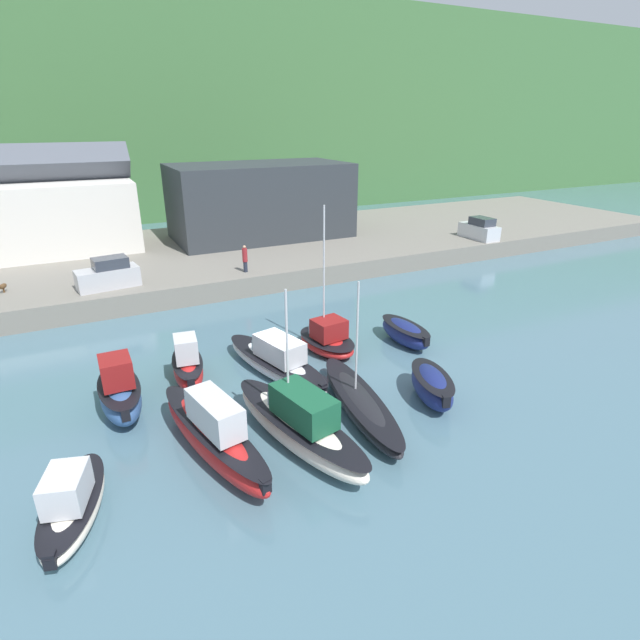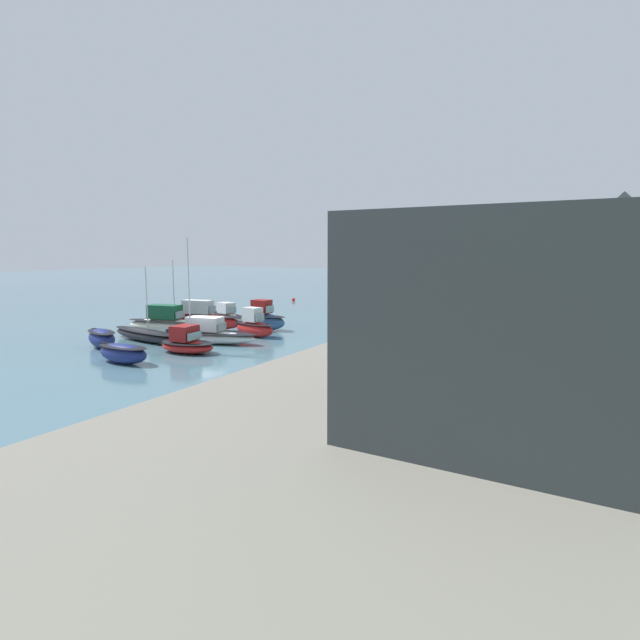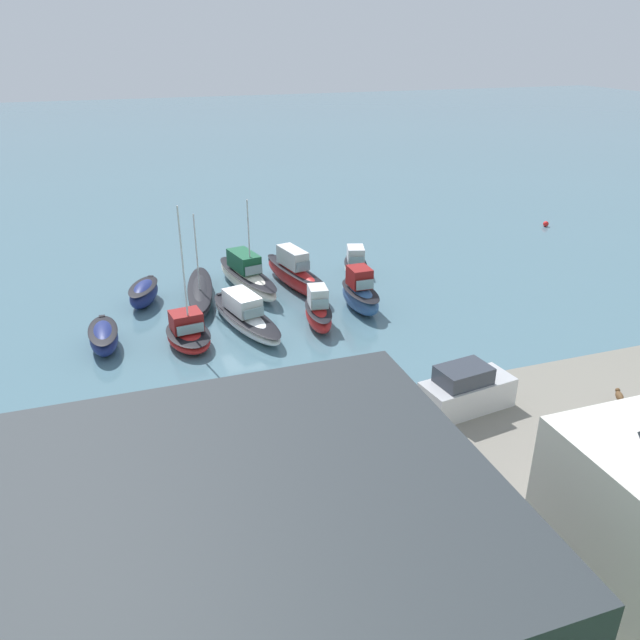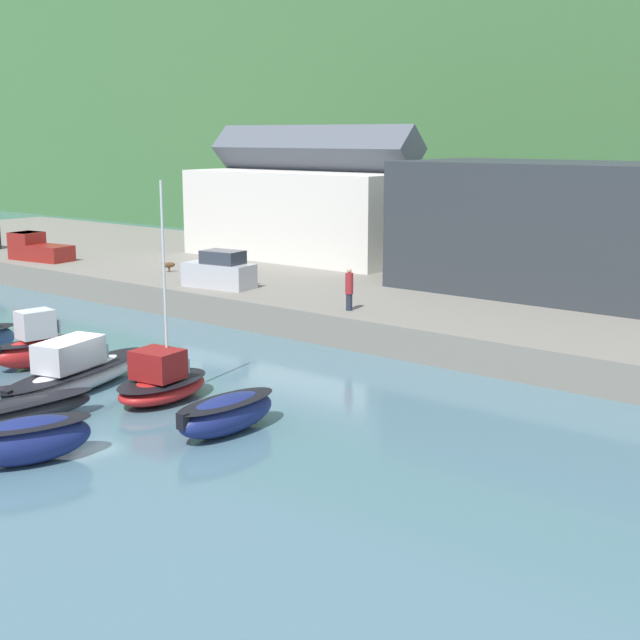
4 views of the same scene
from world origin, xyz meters
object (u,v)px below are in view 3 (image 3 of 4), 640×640
at_px(moored_boat_6, 295,274).
at_px(dog_on_quay, 619,396).
at_px(moored_boat_3, 188,333).
at_px(moored_boat_7, 247,276).
at_px(moored_boat_1, 318,312).
at_px(moored_boat_9, 144,293).
at_px(mooring_buoy_0, 546,224).
at_px(moored_boat_4, 104,337).
at_px(moored_boat_5, 356,265).
at_px(parked_car_1, 466,390).
at_px(moored_boat_0, 360,294).
at_px(moored_boat_8, 200,292).
at_px(person_on_quay, 243,419).
at_px(moored_boat_2, 245,316).

bearing_deg(moored_boat_6, dog_on_quay, 99.58).
distance_m(moored_boat_3, moored_boat_7, 9.28).
bearing_deg(moored_boat_1, moored_boat_9, -27.14).
xyz_separation_m(moored_boat_1, mooring_buoy_0, (-28.04, -14.19, -0.69)).
height_order(moored_boat_4, mooring_buoy_0, moored_boat_4).
height_order(moored_boat_1, moored_boat_5, moored_boat_1).
xyz_separation_m(moored_boat_7, parked_car_1, (-5.28, 21.18, 1.50)).
xyz_separation_m(moored_boat_3, moored_boat_7, (-5.30, -7.61, 0.25)).
distance_m(moored_boat_1, moored_boat_9, 12.48).
bearing_deg(dog_on_quay, moored_boat_0, 135.29).
xyz_separation_m(moored_boat_4, moored_boat_5, (-18.75, -6.88, 0.02)).
relative_size(moored_boat_3, moored_boat_6, 0.99).
bearing_deg(moored_boat_5, mooring_buoy_0, -147.67).
xyz_separation_m(moored_boat_5, moored_boat_8, (12.20, 1.32, -0.18)).
distance_m(moored_boat_5, person_on_quay, 24.88).
bearing_deg(dog_on_quay, moored_boat_6, 138.12).
distance_m(moored_boat_4, moored_boat_5, 19.97).
relative_size(moored_boat_0, moored_boat_3, 0.56).
relative_size(moored_boat_9, parked_car_1, 1.00).
relative_size(moored_boat_2, moored_boat_8, 0.98).
bearing_deg(moored_boat_5, moored_boat_0, 87.46).
bearing_deg(moored_boat_8, moored_boat_6, -170.51).
bearing_deg(moored_boat_5, moored_boat_8, 23.10).
bearing_deg(moored_boat_8, person_on_quay, 95.54).
distance_m(moored_boat_2, moored_boat_4, 8.53).
relative_size(moored_boat_4, moored_boat_8, 0.50).
distance_m(dog_on_quay, mooring_buoy_0, 35.30).
xyz_separation_m(moored_boat_1, moored_boat_2, (4.43, -1.31, -0.17)).
distance_m(moored_boat_4, parked_car_1, 21.35).
relative_size(moored_boat_0, moored_boat_6, 0.56).
bearing_deg(parked_car_1, mooring_buoy_0, 129.53).
bearing_deg(moored_boat_7, dog_on_quay, 105.40).
distance_m(moored_boat_2, person_on_quay, 14.61).
distance_m(moored_boat_5, moored_boat_8, 12.28).
bearing_deg(mooring_buoy_0, moored_boat_8, 12.20).
xyz_separation_m(moored_boat_6, mooring_buoy_0, (-27.52, -7.39, -0.80)).
bearing_deg(dog_on_quay, moored_boat_3, 165.09).
bearing_deg(moored_boat_7, moored_boat_9, -8.98).
relative_size(moored_boat_1, moored_boat_6, 0.53).
relative_size(parked_car_1, person_on_quay, 2.06).
bearing_deg(moored_boat_3, mooring_buoy_0, -166.11).
distance_m(moored_boat_8, person_on_quay, 19.71).
xyz_separation_m(moored_boat_5, moored_boat_9, (15.96, 0.83, 0.06)).
height_order(moored_boat_0, person_on_quay, person_on_quay).
height_order(moored_boat_1, moored_boat_8, moored_boat_8).
xyz_separation_m(moored_boat_9, parked_car_1, (-12.57, 20.79, 1.69)).
relative_size(moored_boat_7, parked_car_1, 2.02).
bearing_deg(moored_boat_0, dog_on_quay, 108.37).
height_order(moored_boat_6, moored_boat_7, moored_boat_7).
distance_m(moored_boat_4, mooring_buoy_0, 43.02).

